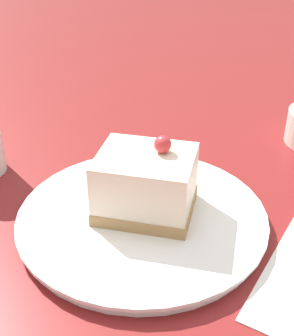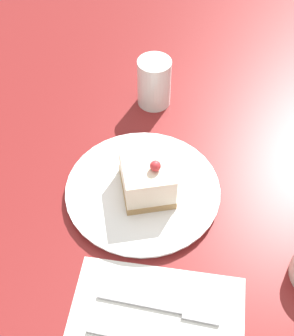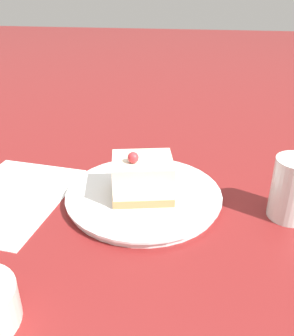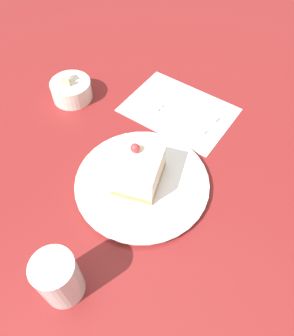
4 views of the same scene
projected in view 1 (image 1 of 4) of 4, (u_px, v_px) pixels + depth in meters
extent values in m
plane|color=maroon|center=(139.00, 249.00, 0.46)|extent=(4.00, 4.00, 0.00)
cylinder|color=white|center=(142.00, 219.00, 0.49)|extent=(0.25, 0.25, 0.01)
cylinder|color=white|center=(142.00, 215.00, 0.49)|extent=(0.26, 0.26, 0.00)
cube|color=#AD8451|center=(146.00, 205.00, 0.49)|extent=(0.11, 0.10, 0.01)
cube|color=#EFE5C6|center=(146.00, 178.00, 0.48)|extent=(0.11, 0.10, 0.05)
sphere|color=red|center=(165.00, 145.00, 0.46)|extent=(0.02, 0.02, 0.02)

